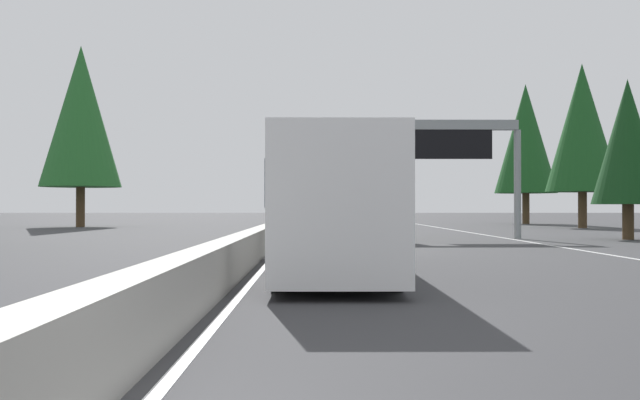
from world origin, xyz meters
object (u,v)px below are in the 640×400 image
object	(u,v)px
conifer_right_far	(526,139)
conifer_right_near	(628,142)
box_truck_far_center	(321,207)
conifer_right_mid	(582,128)
sedan_mid_center	(317,219)
sedan_distant_b	(317,213)
sign_gantry_overhead	(401,144)
bus_far_left	(332,203)
conifer_left_near	(81,116)

from	to	relation	value
conifer_right_far	conifer_right_near	bearing A→B (deg)	171.73
box_truck_far_center	conifer_right_mid	world-z (taller)	conifer_right_mid
sedan_mid_center	sedan_distant_b	size ratio (longest dim) A/B	1.00
sign_gantry_overhead	conifer_right_far	distance (m)	38.04
conifer_right_far	sedan_distant_b	bearing A→B (deg)	25.12
box_truck_far_center	conifer_right_mid	xyz separation A→B (m)	(18.35, -20.65, 6.25)
box_truck_far_center	bus_far_left	bearing A→B (deg)	-179.73
sedan_distant_b	conifer_right_near	world-z (taller)	conifer_right_near
conifer_right_mid	sedan_distant_b	bearing A→B (deg)	19.52
bus_far_left	conifer_right_far	world-z (taller)	conifer_right_far
sedan_mid_center	conifer_right_near	world-z (taller)	conifer_right_near
conifer_left_near	conifer_right_near	bearing A→B (deg)	-124.72
conifer_right_mid	conifer_left_near	xyz separation A→B (m)	(3.83, 40.45, 1.34)
bus_far_left	box_truck_far_center	world-z (taller)	bus_far_left
sedan_distant_b	conifer_left_near	bearing A→B (deg)	160.01
sedan_mid_center	sedan_distant_b	distance (m)	58.15
sedan_distant_b	conifer_right_near	xyz separation A→B (m)	(-78.77, -15.35, 4.20)
bus_far_left	box_truck_far_center	xyz separation A→B (m)	(20.58, 0.10, -0.11)
box_truck_far_center	sedan_distant_b	size ratio (longest dim) A/B	1.93
sedan_mid_center	sedan_distant_b	xyz separation A→B (m)	(58.15, -0.17, 0.00)
conifer_right_mid	conifer_left_near	size ratio (longest dim) A/B	0.85
sign_gantry_overhead	conifer_right_far	bearing A→B (deg)	-25.57
sedan_distant_b	conifer_right_mid	bearing A→B (deg)	-160.48
sedan_distant_b	conifer_right_mid	distance (m)	62.22
sign_gantry_overhead	conifer_left_near	xyz separation A→B (m)	(23.40, 23.91, 4.35)
bus_far_left	conifer_left_near	world-z (taller)	conifer_left_near
bus_far_left	sedan_mid_center	bearing A→B (deg)	0.40
conifer_right_near	conifer_left_near	xyz separation A→B (m)	(24.35, 35.15, 4.31)
sedan_distant_b	conifer_right_mid	size ratio (longest dim) A/B	0.34
sedan_mid_center	conifer_right_far	xyz separation A→B (m)	(14.50, -20.64, 7.70)
bus_far_left	sedan_distant_b	xyz separation A→B (m)	(97.18, 0.10, -1.03)
box_truck_far_center	sedan_mid_center	distance (m)	18.47
box_truck_far_center	conifer_right_near	distance (m)	15.85
sign_gantry_overhead	bus_far_left	xyz separation A→B (m)	(-19.36, 4.02, -3.13)
sign_gantry_overhead	sedan_mid_center	xyz separation A→B (m)	(19.67, 4.29, -4.16)
box_truck_far_center	conifer_right_far	world-z (taller)	conifer_right_far
conifer_right_near	conifer_right_mid	distance (m)	21.40
bus_far_left	conifer_right_mid	bearing A→B (deg)	-27.83
box_truck_far_center	conifer_left_near	bearing A→B (deg)	41.75
sign_gantry_overhead	sedan_distant_b	distance (m)	78.03
sedan_distant_b	sedan_mid_center	bearing A→B (deg)	179.83
sedan_distant_b	conifer_left_near	distance (m)	58.53
sign_gantry_overhead	sedan_distant_b	world-z (taller)	sign_gantry_overhead
sign_gantry_overhead	conifer_right_near	distance (m)	11.28
sedan_mid_center	conifer_right_far	size ratio (longest dim) A/B	0.32
box_truck_far_center	sedan_mid_center	size ratio (longest dim) A/B	1.93
sedan_mid_center	conifer_right_near	size ratio (longest dim) A/B	0.55
sedan_distant_b	conifer_right_far	distance (m)	48.82
box_truck_far_center	sedan_mid_center	bearing A→B (deg)	0.54
box_truck_far_center	sedan_distant_b	bearing A→B (deg)	0.00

